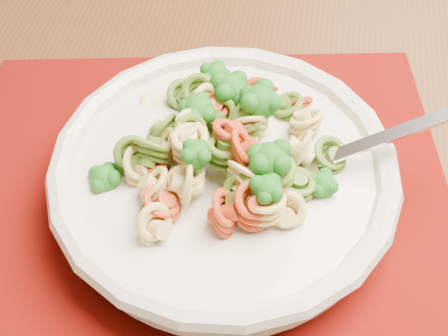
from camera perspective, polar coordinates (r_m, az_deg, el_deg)
The scene contains 5 objects.
dining_table at distance 0.68m, azimuth -0.41°, elevation 1.28°, with size 1.48×1.22×0.72m.
placemat at distance 0.52m, azimuth -1.54°, elevation -1.30°, with size 0.40×0.31×0.00m, color #560603.
pasta_bowl at distance 0.48m, azimuth 0.00°, elevation -0.69°, with size 0.27×0.27×0.05m.
pasta_broccoli_heap at distance 0.47m, azimuth -0.00°, elevation 0.45°, with size 0.23×0.23×0.06m, color #D7BE6A, non-canonical shape.
fork at distance 0.47m, azimuth 6.94°, elevation -0.04°, with size 0.19×0.02×0.01m, color silver, non-canonical shape.
Camera 1 is at (-0.02, -0.94, 1.13)m, focal length 50.00 mm.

